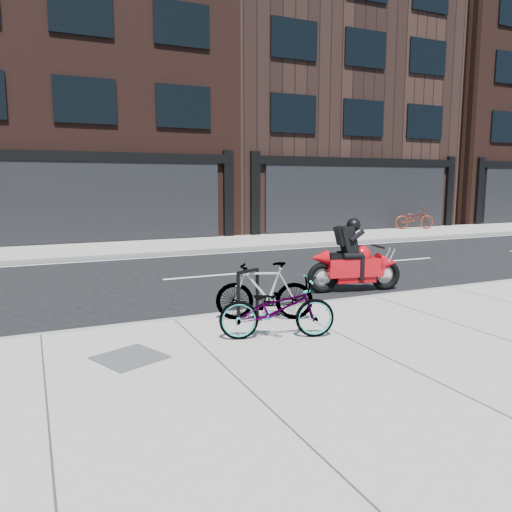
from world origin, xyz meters
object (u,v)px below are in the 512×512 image
bike_rack (248,291)px  motorcycle (359,262)px  bicycle_far (414,218)px  bicycle_rear (264,291)px  utility_grate (130,357)px  bicycle_front (277,308)px

bike_rack → motorcycle: (3.30, 1.62, 0.02)m
motorcycle → bicycle_far: size_ratio=1.11×
bicycle_rear → utility_grate: (-2.32, -0.91, -0.47)m
bike_rack → bicycle_far: bicycle_far is taller
motorcycle → bicycle_front: bearing=-130.0°
bicycle_front → utility_grate: size_ratio=2.20×
bike_rack → bicycle_rear: 0.29m
motorcycle → utility_grate: 5.93m
bike_rack → motorcycle: motorcycle is taller
utility_grate → motorcycle: bearing=25.4°
bicycle_rear → bicycle_far: 17.34m
utility_grate → bicycle_far: bearing=38.1°
bicycle_far → bicycle_front: bearing=148.5°
bicycle_far → bicycle_rear: bearing=146.8°
bicycle_far → utility_grate: size_ratio=2.54×
bicycle_rear → motorcycle: size_ratio=0.74×
bicycle_rear → utility_grate: bicycle_rear is taller
motorcycle → bike_rack: bearing=-142.1°
bicycle_front → bicycle_rear: (0.25, 0.95, 0.04)m
bicycle_front → motorcycle: bearing=-33.8°
bicycle_front → utility_grate: 2.12m
bicycle_front → bicycle_rear: size_ratio=1.05×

